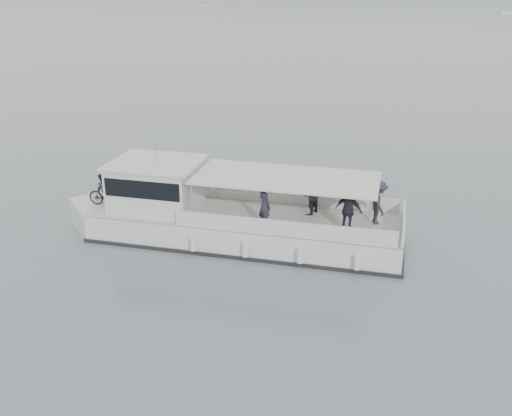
# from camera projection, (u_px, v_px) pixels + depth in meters

# --- Properties ---
(ground) EXTENTS (1400.00, 1400.00, 0.00)m
(ground) POSITION_uv_depth(u_px,v_px,m) (361.00, 252.00, 23.81)
(ground) COLOR slate
(ground) RESTS_ON ground
(tour_boat) EXTENTS (15.23, 4.07, 6.37)m
(tour_boat) POSITION_uv_depth(u_px,v_px,m) (215.00, 216.00, 24.75)
(tour_boat) COLOR silver
(tour_boat) RESTS_ON ground
(moored_fleet) EXTENTS (401.32, 347.58, 10.06)m
(moored_fleet) POSITION_uv_depth(u_px,v_px,m) (393.00, 9.00, 204.55)
(moored_fleet) COLOR silver
(moored_fleet) RESTS_ON ground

